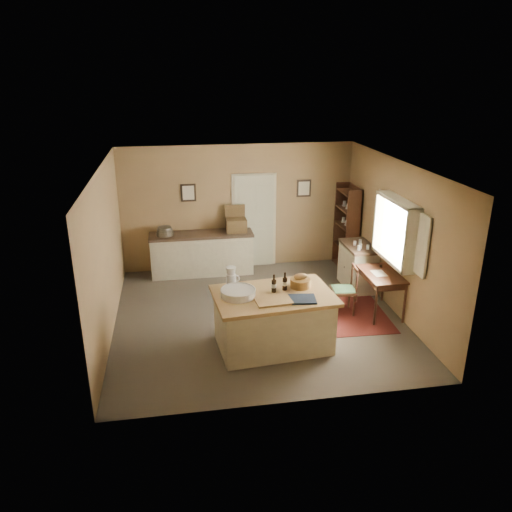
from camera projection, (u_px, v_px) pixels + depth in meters
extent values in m
plane|color=#605549|center=(257.00, 316.00, 8.95)|extent=(5.00, 5.00, 0.00)
cube|color=olive|center=(238.00, 207.00, 10.78)|extent=(5.00, 0.10, 2.70)
cube|color=olive|center=(292.00, 311.00, 6.17)|extent=(5.00, 0.10, 2.70)
cube|color=olive|center=(106.00, 254.00, 8.08)|extent=(0.10, 5.00, 2.70)
cube|color=olive|center=(396.00, 237.00, 8.86)|extent=(0.10, 5.00, 2.70)
plane|color=silver|center=(258.00, 166.00, 8.00)|extent=(5.00, 5.00, 0.00)
cube|color=#B1B094|center=(254.00, 220.00, 10.91)|extent=(0.97, 0.06, 2.11)
cube|color=black|center=(188.00, 193.00, 10.47)|extent=(0.32, 0.02, 0.38)
cube|color=beige|center=(188.00, 193.00, 10.46)|extent=(0.24, 0.01, 0.30)
cube|color=black|center=(304.00, 188.00, 10.85)|extent=(0.32, 0.02, 0.38)
cube|color=beige|center=(304.00, 188.00, 10.84)|extent=(0.24, 0.01, 0.30)
cube|color=beige|center=(392.00, 259.00, 8.77)|extent=(0.25, 1.32, 0.06)
cube|color=beige|center=(398.00, 201.00, 8.40)|extent=(0.25, 1.32, 0.06)
cube|color=white|center=(402.00, 230.00, 8.60)|extent=(0.01, 1.20, 1.00)
cube|color=beige|center=(422.00, 246.00, 7.84)|extent=(0.04, 0.35, 1.00)
cube|color=beige|center=(381.00, 217.00, 9.36)|extent=(0.04, 0.35, 1.00)
cube|color=beige|center=(273.00, 322.00, 7.85)|extent=(1.79, 1.21, 0.85)
cube|color=#A17D48|center=(274.00, 296.00, 7.69)|extent=(1.93, 1.35, 0.06)
cylinder|color=white|center=(238.00, 293.00, 7.58)|extent=(0.53, 0.53, 0.11)
cube|color=#A17D48|center=(273.00, 301.00, 7.43)|extent=(0.56, 0.42, 0.03)
cube|color=black|center=(302.00, 299.00, 7.48)|extent=(0.46, 0.39, 0.02)
cylinder|color=olive|center=(300.00, 283.00, 7.90)|extent=(0.32, 0.32, 0.14)
cylinder|color=black|center=(274.00, 283.00, 7.70)|extent=(0.07, 0.07, 0.29)
cylinder|color=black|center=(285.00, 281.00, 7.77)|extent=(0.07, 0.07, 0.29)
cube|color=beige|center=(202.00, 254.00, 10.70)|extent=(2.14, 0.59, 0.85)
cube|color=#332319|center=(201.00, 235.00, 10.54)|extent=(2.18, 0.62, 0.05)
cube|color=#44301A|center=(236.00, 225.00, 10.60)|extent=(0.43, 0.32, 0.28)
cylinder|color=#59544F|center=(165.00, 231.00, 10.38)|extent=(0.36, 0.36, 0.18)
cube|color=#501312|center=(354.00, 314.00, 9.03)|extent=(1.17, 1.65, 0.01)
cube|color=#331A11|center=(382.00, 274.00, 8.84)|extent=(0.61, 0.99, 0.03)
cube|color=#331A11|center=(381.00, 278.00, 8.86)|extent=(0.55, 0.93, 0.10)
cube|color=silver|center=(379.00, 273.00, 8.82)|extent=(0.22, 0.30, 0.01)
cylinder|color=black|center=(381.00, 266.00, 9.09)|extent=(0.05, 0.05, 0.05)
cylinder|color=#331A11|center=(376.00, 306.00, 8.51)|extent=(0.04, 0.04, 0.72)
cylinder|color=#331A11|center=(404.00, 304.00, 8.59)|extent=(0.04, 0.04, 0.72)
cylinder|color=#331A11|center=(357.00, 285.00, 9.35)|extent=(0.04, 0.04, 0.72)
cylinder|color=#331A11|center=(383.00, 283.00, 9.44)|extent=(0.04, 0.04, 0.72)
cube|color=beige|center=(357.00, 267.00, 10.00)|extent=(0.51, 0.93, 0.85)
cube|color=#332319|center=(359.00, 246.00, 9.85)|extent=(0.54, 0.97, 0.05)
cylinder|color=silver|center=(360.00, 245.00, 9.69)|extent=(0.22, 0.22, 0.09)
cube|color=#321A10|center=(353.00, 233.00, 10.46)|extent=(0.31, 0.04, 1.84)
cube|color=#321A10|center=(341.00, 223.00, 11.19)|extent=(0.31, 0.04, 1.84)
cube|color=#321A10|center=(353.00, 227.00, 10.85)|extent=(0.02, 0.83, 1.84)
cube|color=#321A10|center=(344.00, 265.00, 11.14)|extent=(0.31, 0.79, 0.03)
cube|color=#321A10|center=(345.00, 246.00, 10.97)|extent=(0.31, 0.79, 0.03)
cube|color=#321A10|center=(347.00, 226.00, 10.81)|extent=(0.31, 0.79, 0.03)
cube|color=#321A10|center=(348.00, 209.00, 10.68)|extent=(0.31, 0.79, 0.03)
cube|color=#321A10|center=(349.00, 193.00, 10.55)|extent=(0.31, 0.79, 0.03)
cylinder|color=white|center=(347.00, 223.00, 10.79)|extent=(0.12, 0.12, 0.11)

